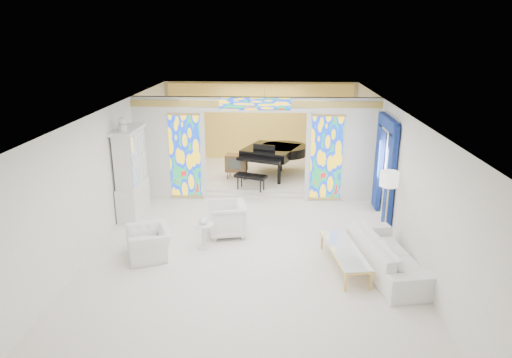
{
  "coord_description": "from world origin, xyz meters",
  "views": [
    {
      "loc": [
        0.6,
        -10.72,
        4.74
      ],
      "look_at": [
        0.1,
        0.2,
        1.19
      ],
      "focal_mm": 32.0,
      "sensor_mm": 36.0,
      "label": 1
    }
  ],
  "objects_px": {
    "armchair_right": "(227,219)",
    "china_cabinet": "(131,173)",
    "sofa": "(389,254)",
    "grand_piano": "(276,152)",
    "tv_console": "(236,163)",
    "coffee_table": "(345,251)",
    "armchair_left": "(149,243)"
  },
  "relations": [
    {
      "from": "china_cabinet",
      "to": "sofa",
      "type": "distance_m",
      "value": 6.81
    },
    {
      "from": "coffee_table",
      "to": "tv_console",
      "type": "xyz_separation_m",
      "value": [
        -2.73,
        5.47,
        0.29
      ]
    },
    {
      "from": "armchair_left",
      "to": "grand_piano",
      "type": "xyz_separation_m",
      "value": [
        2.76,
        5.57,
        0.64
      ]
    },
    {
      "from": "china_cabinet",
      "to": "coffee_table",
      "type": "xyz_separation_m",
      "value": [
        5.27,
        -2.69,
        -0.78
      ]
    },
    {
      "from": "sofa",
      "to": "grand_piano",
      "type": "relative_size",
      "value": 0.84
    },
    {
      "from": "china_cabinet",
      "to": "coffee_table",
      "type": "bearing_deg",
      "value": -27.08
    },
    {
      "from": "armchair_left",
      "to": "grand_piano",
      "type": "relative_size",
      "value": 0.33
    },
    {
      "from": "armchair_left",
      "to": "sofa",
      "type": "height_order",
      "value": "sofa"
    },
    {
      "from": "coffee_table",
      "to": "tv_console",
      "type": "bearing_deg",
      "value": 116.52
    },
    {
      "from": "armchair_left",
      "to": "china_cabinet",
      "type": "bearing_deg",
      "value": -178.69
    },
    {
      "from": "armchair_left",
      "to": "tv_console",
      "type": "relative_size",
      "value": 1.29
    },
    {
      "from": "coffee_table",
      "to": "tv_console",
      "type": "height_order",
      "value": "tv_console"
    },
    {
      "from": "armchair_right",
      "to": "tv_console",
      "type": "bearing_deg",
      "value": 171.28
    },
    {
      "from": "tv_console",
      "to": "armchair_right",
      "type": "bearing_deg",
      "value": -81.35
    },
    {
      "from": "coffee_table",
      "to": "armchair_left",
      "type": "bearing_deg",
      "value": 175.85
    },
    {
      "from": "armchair_left",
      "to": "tv_console",
      "type": "height_order",
      "value": "tv_console"
    },
    {
      "from": "china_cabinet",
      "to": "tv_console",
      "type": "distance_m",
      "value": 3.8
    },
    {
      "from": "grand_piano",
      "to": "tv_console",
      "type": "distance_m",
      "value": 1.37
    },
    {
      "from": "sofa",
      "to": "china_cabinet",
      "type": "bearing_deg",
      "value": 55.3
    },
    {
      "from": "china_cabinet",
      "to": "armchair_right",
      "type": "relative_size",
      "value": 3.04
    },
    {
      "from": "china_cabinet",
      "to": "grand_piano",
      "type": "relative_size",
      "value": 0.89
    },
    {
      "from": "sofa",
      "to": "grand_piano",
      "type": "xyz_separation_m",
      "value": [
        -2.35,
        5.96,
        0.6
      ]
    },
    {
      "from": "armchair_left",
      "to": "sofa",
      "type": "relative_size",
      "value": 0.39
    },
    {
      "from": "sofa",
      "to": "coffee_table",
      "type": "relative_size",
      "value": 1.28
    },
    {
      "from": "china_cabinet",
      "to": "tv_console",
      "type": "height_order",
      "value": "china_cabinet"
    },
    {
      "from": "china_cabinet",
      "to": "tv_console",
      "type": "xyz_separation_m",
      "value": [
        2.54,
        2.78,
        -0.48
      ]
    },
    {
      "from": "sofa",
      "to": "grand_piano",
      "type": "bearing_deg",
      "value": 11.09
    },
    {
      "from": "armchair_right",
      "to": "grand_piano",
      "type": "relative_size",
      "value": 0.29
    },
    {
      "from": "armchair_right",
      "to": "sofa",
      "type": "xyz_separation_m",
      "value": [
        3.52,
        -1.62,
        -0.03
      ]
    },
    {
      "from": "armchair_right",
      "to": "china_cabinet",
      "type": "bearing_deg",
      "value": -123.96
    },
    {
      "from": "armchair_right",
      "to": "sofa",
      "type": "height_order",
      "value": "armchair_right"
    },
    {
      "from": "armchair_right",
      "to": "grand_piano",
      "type": "height_order",
      "value": "grand_piano"
    }
  ]
}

